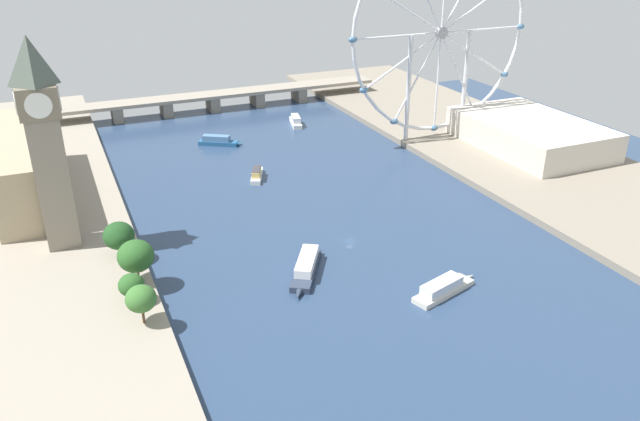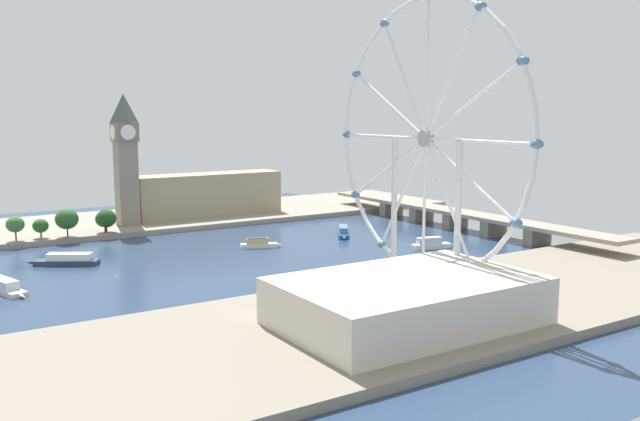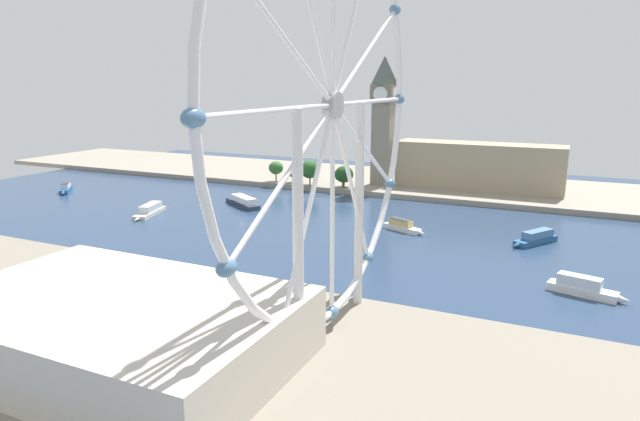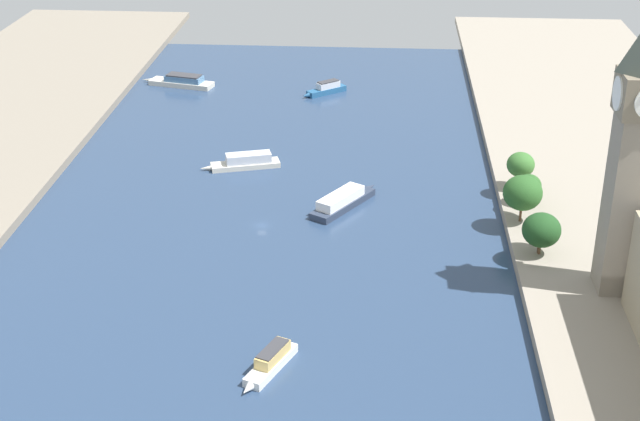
# 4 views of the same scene
# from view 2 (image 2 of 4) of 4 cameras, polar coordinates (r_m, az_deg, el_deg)

# --- Properties ---
(ground_plane) EXTENTS (408.79, 408.79, 0.00)m
(ground_plane) POSITION_cam_2_polar(r_m,az_deg,el_deg) (306.06, -16.69, -4.90)
(ground_plane) COLOR navy
(riverbank_left) EXTENTS (90.00, 520.00, 3.00)m
(riverbank_left) POSITION_cam_2_polar(r_m,az_deg,el_deg) (419.93, -21.23, -1.37)
(riverbank_left) COLOR gray
(riverbank_left) RESTS_ON ground_plane
(riverbank_right) EXTENTS (90.00, 520.00, 3.00)m
(riverbank_right) POSITION_cam_2_polar(r_m,az_deg,el_deg) (197.77, -6.85, -11.46)
(riverbank_right) COLOR gray
(riverbank_right) RESTS_ON ground_plane
(clock_tower) EXTENTS (13.87, 13.87, 74.91)m
(clock_tower) POSITION_cam_2_polar(r_m,az_deg,el_deg) (404.38, -15.99, 4.30)
(clock_tower) COLOR gray
(clock_tower) RESTS_ON riverbank_left
(parliament_block) EXTENTS (22.00, 93.31, 26.25)m
(parliament_block) POSITION_cam_2_polar(r_m,az_deg,el_deg) (435.36, -9.36, 1.36)
(parliament_block) COLOR tan
(parliament_block) RESTS_ON riverbank_left
(tree_row_embankment) EXTENTS (14.14, 55.57, 14.70)m
(tree_row_embankment) POSITION_cam_2_polar(r_m,az_deg,el_deg) (381.26, -19.88, -0.78)
(tree_row_embankment) COLOR #513823
(tree_row_embankment) RESTS_ON riverbank_left
(ferris_wheel) EXTENTS (107.06, 3.20, 107.92)m
(ferris_wheel) POSITION_cam_2_polar(r_m,az_deg,el_deg) (256.14, 8.85, 5.81)
(ferris_wheel) COLOR silver
(ferris_wheel) RESTS_ON riverbank_right
(riverside_hall) EXTENTS (51.00, 78.38, 14.48)m
(riverside_hall) POSITION_cam_2_polar(r_m,az_deg,el_deg) (213.76, 7.34, -7.49)
(riverside_hall) COLOR beige
(riverside_hall) RESTS_ON riverbank_right
(river_bridge) EXTENTS (220.79, 16.71, 10.87)m
(river_bridge) POSITION_cam_2_polar(r_m,az_deg,el_deg) (404.51, 11.28, -0.39)
(river_bridge) COLOR gray
(river_bridge) RESTS_ON ground_plane
(tour_boat_0) EXTENTS (28.19, 13.00, 5.10)m
(tour_boat_0) POSITION_cam_2_polar(r_m,az_deg,el_deg) (285.91, -24.91, -5.82)
(tour_boat_0) COLOR beige
(tour_boat_0) RESTS_ON ground_plane
(tour_boat_1) EXTENTS (20.98, 30.08, 5.30)m
(tour_boat_1) POSITION_cam_2_polar(r_m,az_deg,el_deg) (325.16, -20.44, -3.90)
(tour_boat_1) COLOR #2D384C
(tour_boat_1) RESTS_ON ground_plane
(tour_boat_4) EXTENTS (9.69, 23.56, 5.87)m
(tour_boat_4) POSITION_cam_2_polar(r_m,az_deg,el_deg) (344.64, 9.31, -2.78)
(tour_boat_4) COLOR white
(tour_boat_4) RESTS_ON ground_plane
(tour_boat_5) EXTENTS (23.04, 16.37, 5.40)m
(tour_boat_5) POSITION_cam_2_polar(r_m,az_deg,el_deg) (374.09, 1.97, -1.81)
(tour_boat_5) COLOR #235684
(tour_boat_5) RESTS_ON ground_plane
(tour_boat_6) EXTENTS (11.50, 21.07, 5.22)m
(tour_boat_6) POSITION_cam_2_polar(r_m,az_deg,el_deg) (343.61, -5.11, -2.79)
(tour_boat_6) COLOR white
(tour_boat_6) RESTS_ON ground_plane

